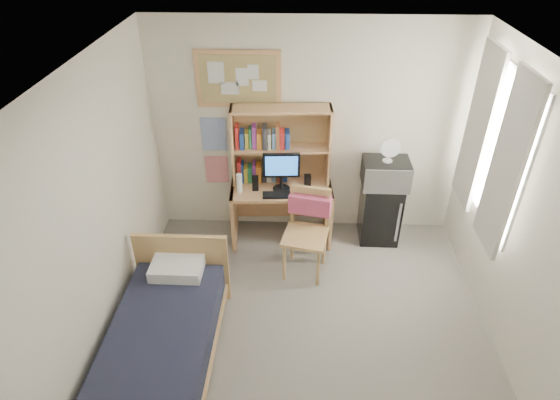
{
  "coord_description": "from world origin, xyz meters",
  "views": [
    {
      "loc": [
        -0.14,
        -2.87,
        3.62
      ],
      "look_at": [
        -0.29,
        1.2,
        0.94
      ],
      "focal_mm": 30.0,
      "sensor_mm": 36.0,
      "label": 1
    }
  ],
  "objects_px": {
    "desk": "(281,212)",
    "desk_chair": "(305,236)",
    "monitor": "(281,173)",
    "speaker_right": "(307,182)",
    "speaker_left": "(255,183)",
    "microwave": "(386,173)",
    "bulletin_board": "(238,79)",
    "mini_fridge": "(380,211)",
    "bed": "(162,351)",
    "desk_fan": "(389,150)"
  },
  "relations": [
    {
      "from": "desk_chair",
      "to": "bed",
      "type": "relative_size",
      "value": 0.56
    },
    {
      "from": "bed",
      "to": "speaker_right",
      "type": "distance_m",
      "value": 2.41
    },
    {
      "from": "desk",
      "to": "desk_chair",
      "type": "height_order",
      "value": "desk_chair"
    },
    {
      "from": "desk_chair",
      "to": "speaker_left",
      "type": "distance_m",
      "value": 0.86
    },
    {
      "from": "bed",
      "to": "desk_chair",
      "type": "bearing_deg",
      "value": 47.98
    },
    {
      "from": "bulletin_board",
      "to": "desk_chair",
      "type": "height_order",
      "value": "bulletin_board"
    },
    {
      "from": "mini_fridge",
      "to": "monitor",
      "type": "xyz_separation_m",
      "value": [
        -1.2,
        -0.12,
        0.57
      ]
    },
    {
      "from": "bed",
      "to": "monitor",
      "type": "height_order",
      "value": "monitor"
    },
    {
      "from": "bulletin_board",
      "to": "desk_chair",
      "type": "xyz_separation_m",
      "value": [
        0.77,
        -0.93,
        -1.41
      ]
    },
    {
      "from": "speaker_left",
      "to": "desk_fan",
      "type": "relative_size",
      "value": 0.63
    },
    {
      "from": "desk",
      "to": "speaker_right",
      "type": "height_order",
      "value": "speaker_right"
    },
    {
      "from": "speaker_left",
      "to": "microwave",
      "type": "height_order",
      "value": "microwave"
    },
    {
      "from": "bulletin_board",
      "to": "speaker_right",
      "type": "relative_size",
      "value": 5.1
    },
    {
      "from": "bulletin_board",
      "to": "desk_chair",
      "type": "distance_m",
      "value": 1.86
    },
    {
      "from": "mini_fridge",
      "to": "speaker_left",
      "type": "height_order",
      "value": "speaker_left"
    },
    {
      "from": "desk",
      "to": "speaker_left",
      "type": "height_order",
      "value": "speaker_left"
    },
    {
      "from": "microwave",
      "to": "bed",
      "type": "bearing_deg",
      "value": -136.13
    },
    {
      "from": "desk_chair",
      "to": "mini_fridge",
      "type": "distance_m",
      "value": 1.15
    },
    {
      "from": "desk_chair",
      "to": "monitor",
      "type": "relative_size",
      "value": 2.28
    },
    {
      "from": "mini_fridge",
      "to": "speaker_left",
      "type": "distance_m",
      "value": 1.56
    },
    {
      "from": "desk_chair",
      "to": "microwave",
      "type": "bearing_deg",
      "value": 48.32
    },
    {
      "from": "bulletin_board",
      "to": "speaker_left",
      "type": "height_order",
      "value": "bulletin_board"
    },
    {
      "from": "desk_chair",
      "to": "speaker_left",
      "type": "height_order",
      "value": "desk_chair"
    },
    {
      "from": "monitor",
      "to": "speaker_right",
      "type": "distance_m",
      "value": 0.33
    },
    {
      "from": "bed",
      "to": "microwave",
      "type": "relative_size",
      "value": 3.45
    },
    {
      "from": "bulletin_board",
      "to": "monitor",
      "type": "bearing_deg",
      "value": -36.5
    },
    {
      "from": "desk_chair",
      "to": "monitor",
      "type": "distance_m",
      "value": 0.78
    },
    {
      "from": "mini_fridge",
      "to": "speaker_left",
      "type": "xyz_separation_m",
      "value": [
        -1.49,
        -0.13,
        0.44
      ]
    },
    {
      "from": "bed",
      "to": "monitor",
      "type": "relative_size",
      "value": 4.07
    },
    {
      "from": "microwave",
      "to": "bulletin_board",
      "type": "bearing_deg",
      "value": 171.91
    },
    {
      "from": "speaker_right",
      "to": "bed",
      "type": "bearing_deg",
      "value": -126.61
    },
    {
      "from": "bed",
      "to": "monitor",
      "type": "bearing_deg",
      "value": 63.72
    },
    {
      "from": "monitor",
      "to": "speaker_left",
      "type": "height_order",
      "value": "monitor"
    },
    {
      "from": "mini_fridge",
      "to": "bed",
      "type": "height_order",
      "value": "mini_fridge"
    },
    {
      "from": "desk_chair",
      "to": "bed",
      "type": "bearing_deg",
      "value": -120.3
    },
    {
      "from": "bulletin_board",
      "to": "desk_fan",
      "type": "distance_m",
      "value": 1.84
    },
    {
      "from": "speaker_left",
      "to": "microwave",
      "type": "relative_size",
      "value": 0.33
    },
    {
      "from": "desk_chair",
      "to": "microwave",
      "type": "xyz_separation_m",
      "value": [
        0.91,
        0.66,
        0.42
      ]
    },
    {
      "from": "bulletin_board",
      "to": "speaker_right",
      "type": "xyz_separation_m",
      "value": [
        0.79,
        -0.34,
        -1.09
      ]
    },
    {
      "from": "bulletin_board",
      "to": "desk",
      "type": "bearing_deg",
      "value": -31.85
    },
    {
      "from": "bulletin_board",
      "to": "microwave",
      "type": "xyz_separation_m",
      "value": [
        1.68,
        -0.26,
        -0.99
      ]
    },
    {
      "from": "speaker_left",
      "to": "desk",
      "type": "bearing_deg",
      "value": 11.31
    },
    {
      "from": "bulletin_board",
      "to": "desk_chair",
      "type": "relative_size",
      "value": 0.93
    },
    {
      "from": "desk",
      "to": "microwave",
      "type": "distance_m",
      "value": 1.32
    },
    {
      "from": "desk",
      "to": "monitor",
      "type": "height_order",
      "value": "monitor"
    },
    {
      "from": "desk_chair",
      "to": "monitor",
      "type": "xyz_separation_m",
      "value": [
        -0.28,
        0.57,
        0.45
      ]
    },
    {
      "from": "desk",
      "to": "desk_chair",
      "type": "distance_m",
      "value": 0.7
    },
    {
      "from": "bulletin_board",
      "to": "speaker_right",
      "type": "distance_m",
      "value": 1.39
    },
    {
      "from": "desk_fan",
      "to": "speaker_left",
      "type": "bearing_deg",
      "value": -174.84
    },
    {
      "from": "desk",
      "to": "speaker_right",
      "type": "distance_m",
      "value": 0.55
    }
  ]
}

